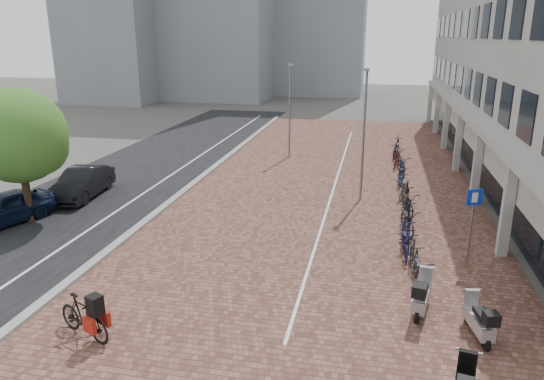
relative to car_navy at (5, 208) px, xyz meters
The scene contains 16 objects.
ground 11.23m from the car_navy, 16.51° to the right, with size 140.00×140.00×0.00m, color #474442.
plaza_brick 15.51m from the car_navy, 34.66° to the left, with size 14.50×42.00×0.04m, color brown.
street_asphalt 9.01m from the car_navy, 78.77° to the left, with size 8.00×50.00×0.03m, color black.
curb 10.49m from the car_navy, 57.34° to the left, with size 0.35×42.00×0.14m, color gray.
lane_line 9.60m from the car_navy, 66.96° to the left, with size 0.12×44.00×0.00m, color white.
parking_line 15.68m from the car_navy, 34.24° to the left, with size 0.10×30.00×0.00m, color white.
car_navy is the anchor object (origin of this frame).
car_dark 4.09m from the car_navy, 73.91° to the left, with size 1.51×4.34×1.43m, color black.
hero_bike 10.36m from the car_navy, 41.34° to the right, with size 2.00×1.27×1.37m.
scooter_front 16.88m from the car_navy, 13.02° to the right, with size 0.54×1.73×1.19m, color #A4A3A8, non-canonical shape.
scooter_back 18.43m from the car_navy, 15.09° to the right, with size 0.51×1.63×1.12m, color #B0B0B5, non-canonical shape.
parking_sign 18.29m from the car_navy, ahead, with size 0.53×0.25×2.69m.
lamp_near 15.81m from the car_navy, 23.33° to the left, with size 0.12×0.12×6.10m, color slate.
lamp_far 17.25m from the car_navy, 56.22° to the left, with size 0.12×0.12×5.81m, color slate.
street_tree 3.06m from the car_navy, 32.39° to the left, with size 3.86×3.86×5.61m.
bike_row 17.99m from the car_navy, 24.52° to the left, with size 1.20×21.44×1.05m.
Camera 1 is at (4.15, -13.93, 7.57)m, focal length 33.35 mm.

